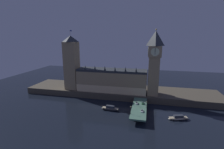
# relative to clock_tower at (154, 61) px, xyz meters

# --- Properties ---
(ground_plane) EXTENTS (400.00, 400.00, 0.00)m
(ground_plane) POSITION_rel_clock_tower_xyz_m (-36.78, -26.92, -42.63)
(ground_plane) COLOR black
(embankment) EXTENTS (220.00, 42.00, 6.85)m
(embankment) POSITION_rel_clock_tower_xyz_m (-36.78, 12.08, -39.20)
(embankment) COLOR #4C4438
(embankment) RESTS_ON ground_plane
(parliament_hall) EXTENTS (77.20, 20.49, 29.90)m
(parliament_hall) POSITION_rel_clock_tower_xyz_m (-45.16, 3.64, -23.36)
(parliament_hall) COLOR tan
(parliament_hall) RESTS_ON embankment
(clock_tower) EXTENTS (13.29, 13.40, 67.64)m
(clock_tower) POSITION_rel_clock_tower_xyz_m (0.00, 0.00, 0.00)
(clock_tower) COLOR tan
(clock_tower) RESTS_ON embankment
(victoria_tower) EXTENTS (14.62, 14.62, 67.44)m
(victoria_tower) POSITION_rel_clock_tower_xyz_m (-92.07, 1.74, -4.93)
(victoria_tower) COLOR tan
(victoria_tower) RESTS_ON embankment
(bridge) EXTENTS (12.89, 46.00, 5.53)m
(bridge) POSITION_rel_clock_tower_xyz_m (-11.71, -31.92, -38.93)
(bridge) COLOR #4C7560
(bridge) RESTS_ON ground_plane
(car_northbound_lead) EXTENTS (1.87, 4.19, 1.59)m
(car_northbound_lead) POSITION_rel_clock_tower_xyz_m (-14.55, -25.00, -36.35)
(car_northbound_lead) COLOR white
(car_northbound_lead) RESTS_ON bridge
(car_southbound_lead) EXTENTS (1.97, 4.07, 1.38)m
(car_southbound_lead) POSITION_rel_clock_tower_xyz_m (-8.87, -40.33, -36.45)
(car_southbound_lead) COLOR white
(car_southbound_lead) RESTS_ON bridge
(car_southbound_trail) EXTENTS (2.04, 4.42, 1.35)m
(car_southbound_trail) POSITION_rel_clock_tower_xyz_m (-8.87, -23.69, -36.47)
(car_southbound_trail) COLOR #235633
(car_southbound_trail) RESTS_ON bridge
(pedestrian_mid_walk) EXTENTS (0.38, 0.38, 1.82)m
(pedestrian_mid_walk) POSITION_rel_clock_tower_xyz_m (-6.04, -27.65, -36.13)
(pedestrian_mid_walk) COLOR black
(pedestrian_mid_walk) RESTS_ON bridge
(pedestrian_far_rail) EXTENTS (0.38, 0.38, 1.86)m
(pedestrian_far_rail) POSITION_rel_clock_tower_xyz_m (-17.38, -24.46, -36.10)
(pedestrian_far_rail) COLOR black
(pedestrian_far_rail) RESTS_ON bridge
(street_lamp_near) EXTENTS (1.34, 0.60, 6.71)m
(street_lamp_near) POSITION_rel_clock_tower_xyz_m (-17.78, -46.64, -32.90)
(street_lamp_near) COLOR #2D3333
(street_lamp_near) RESTS_ON bridge
(street_lamp_mid) EXTENTS (1.34, 0.60, 6.17)m
(street_lamp_mid) POSITION_rel_clock_tower_xyz_m (-5.64, -31.92, -33.23)
(street_lamp_mid) COLOR #2D3333
(street_lamp_mid) RESTS_ON bridge
(street_lamp_far) EXTENTS (1.34, 0.60, 7.28)m
(street_lamp_far) POSITION_rel_clock_tower_xyz_m (-17.78, -17.20, -32.55)
(street_lamp_far) COLOR #2D3333
(street_lamp_far) RESTS_ON bridge
(boat_upstream) EXTENTS (17.56, 5.50, 4.63)m
(boat_upstream) POSITION_rel_clock_tower_xyz_m (-38.24, -32.38, -40.94)
(boat_upstream) COLOR #28282D
(boat_upstream) RESTS_ON ground_plane
(boat_downstream) EXTENTS (17.73, 9.33, 3.93)m
(boat_downstream) POSITION_rel_clock_tower_xyz_m (20.69, -36.86, -41.19)
(boat_downstream) COLOR #B2A893
(boat_downstream) RESTS_ON ground_plane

